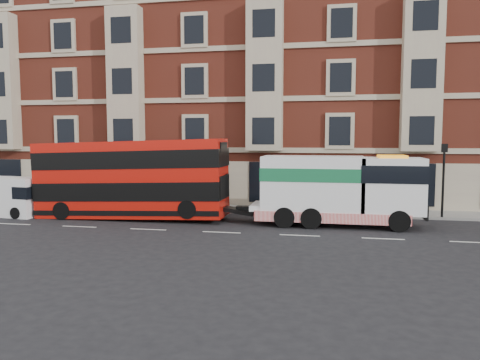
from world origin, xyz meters
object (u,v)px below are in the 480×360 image
object	(u,v)px
tow_truck	(336,189)
pedestrian	(119,193)
double_decker_bus	(131,178)
box_van	(7,197)

from	to	relation	value
tow_truck	pedestrian	world-z (taller)	tow_truck
double_decker_bus	tow_truck	world-z (taller)	double_decker_bus
pedestrian	double_decker_bus	bearing A→B (deg)	-25.58
box_van	pedestrian	distance (m)	6.99
tow_truck	pedestrian	distance (m)	15.35
double_decker_bus	pedestrian	size ratio (longest dim) A/B	6.85
double_decker_bus	box_van	bearing A→B (deg)	-177.07
double_decker_bus	tow_truck	bearing A→B (deg)	0.00
box_van	pedestrian	xyz separation A→B (m)	(5.40, 4.44, -0.19)
box_van	pedestrian	world-z (taller)	box_van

